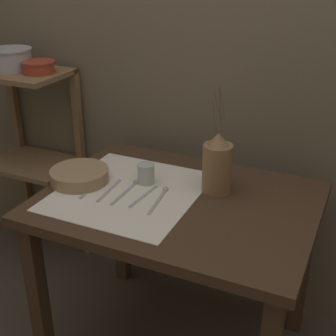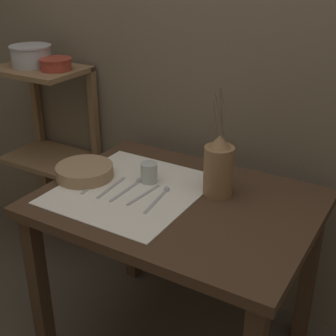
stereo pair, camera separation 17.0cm
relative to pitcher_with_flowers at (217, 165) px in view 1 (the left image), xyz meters
name	(u,v)px [view 1 (the left image)]	position (x,y,z in m)	size (l,w,h in m)	color
stone_wall_back	(225,57)	(-0.11, 0.39, 0.33)	(7.00, 0.06, 2.40)	#6B5E4C
wooden_table	(178,223)	(-0.11, -0.12, -0.23)	(1.04, 0.78, 0.76)	#422D1E
wooden_shelf_unit	(34,133)	(-1.07, 0.21, -0.12)	(0.45, 0.33, 1.09)	brown
linen_cloth	(129,191)	(-0.31, -0.14, -0.11)	(0.53, 0.58, 0.00)	white
pitcher_with_flowers	(217,165)	(0.00, 0.00, 0.00)	(0.11, 0.11, 0.43)	olive
wooden_bowl	(79,176)	(-0.53, -0.15, -0.09)	(0.24, 0.24, 0.05)	#9E7F5B
glass_tumbler_near	(146,174)	(-0.28, -0.05, -0.07)	(0.07, 0.07, 0.08)	#B7C1BC
knife_center	(92,187)	(-0.46, -0.18, -0.11)	(0.03, 0.20, 0.00)	#A8A8AD
fork_inner	(109,190)	(-0.38, -0.18, -0.11)	(0.03, 0.20, 0.00)	#A8A8AD
spoon_inner	(131,187)	(-0.32, -0.12, -0.11)	(0.02, 0.21, 0.02)	#A8A8AD
fork_outer	(144,196)	(-0.24, -0.16, -0.11)	(0.03, 0.20, 0.00)	#A8A8AD
spoon_outer	(162,194)	(-0.18, -0.12, -0.11)	(0.04, 0.21, 0.02)	#A8A8AD
metal_pot_large	(11,58)	(-1.11, 0.17, 0.28)	(0.20, 0.20, 0.10)	#A8A8AD
metal_pot_small	(38,66)	(-0.95, 0.17, 0.25)	(0.16, 0.16, 0.06)	#9E3828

